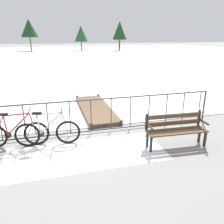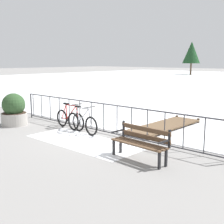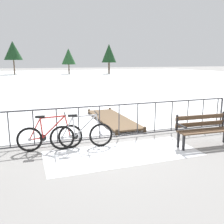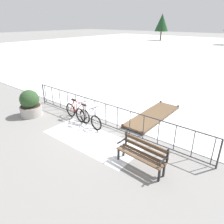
# 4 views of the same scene
# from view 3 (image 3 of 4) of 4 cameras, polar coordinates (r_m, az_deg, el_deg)

# --- Properties ---
(ground_plane) EXTENTS (160.00, 160.00, 0.00)m
(ground_plane) POSITION_cam_3_polar(r_m,az_deg,el_deg) (7.43, -2.86, -6.60)
(ground_plane) COLOR gray
(frozen_pond) EXTENTS (80.00, 56.00, 0.03)m
(frozen_pond) POSITION_cam_3_polar(r_m,az_deg,el_deg) (35.29, -16.51, 7.46)
(frozen_pond) COLOR white
(frozen_pond) RESTS_ON ground
(snow_patch) EXTENTS (3.94, 1.63, 0.01)m
(snow_patch) POSITION_cam_3_polar(r_m,az_deg,el_deg) (6.45, 2.49, -9.49)
(snow_patch) COLOR white
(snow_patch) RESTS_ON ground
(railing_fence) EXTENTS (9.06, 0.06, 1.07)m
(railing_fence) POSITION_cam_3_polar(r_m,az_deg,el_deg) (7.28, -2.91, -2.41)
(railing_fence) COLOR #38383D
(railing_fence) RESTS_ON ground
(bicycle_near_railing) EXTENTS (1.71, 0.52, 0.97)m
(bicycle_near_railing) POSITION_cam_3_polar(r_m,az_deg,el_deg) (6.77, -14.06, -5.53)
(bicycle_near_railing) COLOR black
(bicycle_near_railing) RESTS_ON ground
(bicycle_second) EXTENTS (1.71, 0.52, 0.97)m
(bicycle_second) POSITION_cam_3_polar(r_m,az_deg,el_deg) (6.76, -6.99, -5.29)
(bicycle_second) COLOR black
(bicycle_second) RESTS_ON ground
(park_bench) EXTENTS (1.63, 0.57, 0.89)m
(park_bench) POSITION_cam_3_polar(r_m,az_deg,el_deg) (7.37, 20.35, -3.36)
(park_bench) COLOR brown
(park_bench) RESTS_ON ground
(wooden_dock) EXTENTS (1.10, 3.62, 0.20)m
(wooden_dock) POSITION_cam_3_polar(r_m,az_deg,el_deg) (9.64, 0.17, -1.57)
(wooden_dock) COLOR brown
(wooden_dock) RESTS_ON ground
(tree_west_mid) EXTENTS (2.68, 2.68, 5.35)m
(tree_west_mid) POSITION_cam_3_polar(r_m,az_deg,el_deg) (46.31, -0.70, 13.36)
(tree_west_mid) COLOR brown
(tree_west_mid) RESTS_ON ground
(tree_centre) EXTENTS (3.10, 3.10, 5.64)m
(tree_centre) POSITION_cam_3_polar(r_m,az_deg,el_deg) (46.78, -21.87, 13.00)
(tree_centre) COLOR brown
(tree_centre) RESTS_ON ground
(tree_east_mid) EXTENTS (2.55, 2.55, 4.52)m
(tree_east_mid) POSITION_cam_3_polar(r_m,az_deg,el_deg) (46.14, -9.99, 12.49)
(tree_east_mid) COLOR brown
(tree_east_mid) RESTS_ON ground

